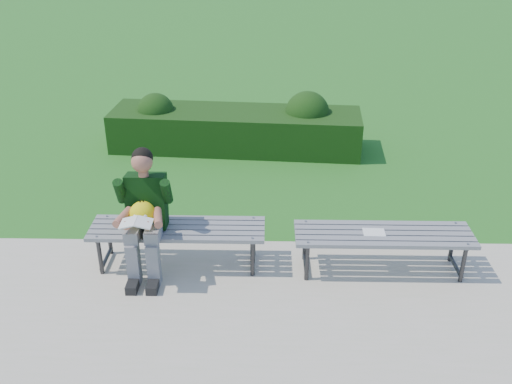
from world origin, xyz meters
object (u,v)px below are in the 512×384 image
hedge (239,127)px  bench_right (383,237)px  bench_left (178,232)px  seated_boy (144,210)px  paper_sheet (374,232)px

hedge → bench_right: size_ratio=2.17×
bench_left → hedge: bearing=82.0°
seated_boy → paper_sheet: (2.31, 0.03, -0.24)m
bench_right → paper_sheet: size_ratio=8.02×
hedge → paper_sheet: size_ratio=17.39×
bench_right → seated_boy: seated_boy is taller
bench_right → bench_left: bearing=178.2°
bench_right → seated_boy: bearing=-179.3°
bench_right → hedge: bearing=115.9°
seated_boy → bench_right: bearing=0.7°
seated_boy → bench_left: bearing=18.0°
bench_right → paper_sheet: bench_right is taller
hedge → bench_right: 3.76m
bench_left → paper_sheet: bearing=-1.9°
paper_sheet → hedge: bearing=114.5°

